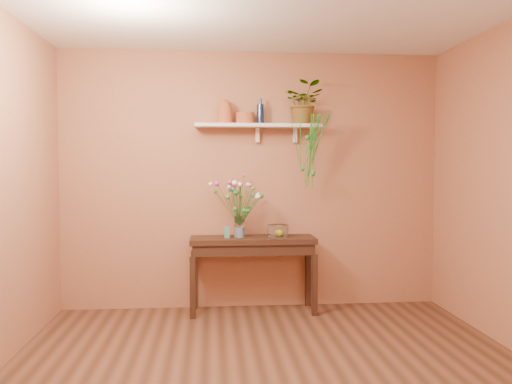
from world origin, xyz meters
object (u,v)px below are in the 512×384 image
(terracotta_jug, at_px, (225,112))
(glass_vase, at_px, (240,228))
(bouquet, at_px, (239,195))
(glass_bowl, at_px, (278,231))
(sideboard, at_px, (253,248))
(blue_bottle, at_px, (260,114))
(spider_plant, at_px, (304,103))

(terracotta_jug, xyz_separation_m, glass_vase, (0.14, -0.08, -1.19))
(bouquet, bearing_deg, glass_bowl, 2.80)
(sideboard, height_order, blue_bottle, blue_bottle)
(spider_plant, height_order, glass_vase, spider_plant)
(terracotta_jug, relative_size, glass_vase, 1.11)
(terracotta_jug, xyz_separation_m, spider_plant, (0.82, 0.00, 0.10))
(terracotta_jug, distance_m, glass_vase, 1.20)
(sideboard, distance_m, terracotta_jug, 1.42)
(terracotta_jug, height_order, bouquet, terracotta_jug)
(bouquet, xyz_separation_m, glass_bowl, (0.40, 0.02, -0.38))
(bouquet, bearing_deg, sideboard, 15.39)
(terracotta_jug, distance_m, spider_plant, 0.83)
(sideboard, relative_size, blue_bottle, 4.86)
(spider_plant, distance_m, glass_vase, 1.46)
(spider_plant, relative_size, glass_vase, 1.97)
(terracotta_jug, bearing_deg, glass_bowl, -10.87)
(blue_bottle, bearing_deg, glass_bowl, -35.99)
(terracotta_jug, distance_m, blue_bottle, 0.37)
(sideboard, height_order, bouquet, bouquet)
(blue_bottle, xyz_separation_m, glass_bowl, (0.17, -0.12, -1.21))
(terracotta_jug, relative_size, glass_bowl, 1.16)
(glass_vase, bearing_deg, bouquet, -94.49)
(spider_plant, bearing_deg, glass_vase, -172.48)
(terracotta_jug, distance_m, glass_bowl, 1.34)
(spider_plant, bearing_deg, blue_bottle, 178.05)
(glass_vase, xyz_separation_m, bouquet, (-0.00, -0.04, 0.34))
(bouquet, relative_size, glass_bowl, 2.62)
(blue_bottle, height_order, glass_vase, blue_bottle)
(glass_bowl, bearing_deg, terracotta_jug, 169.13)
(glass_vase, distance_m, bouquet, 0.34)
(terracotta_jug, bearing_deg, sideboard, -16.74)
(sideboard, xyz_separation_m, terracotta_jug, (-0.28, 0.08, 1.39))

